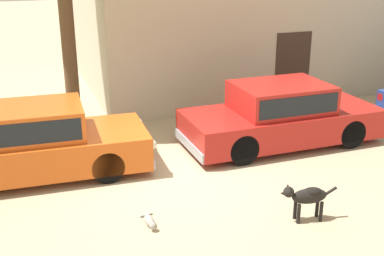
# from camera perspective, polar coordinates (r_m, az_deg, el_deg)

# --- Properties ---
(ground_plane) EXTENTS (80.00, 80.00, 0.00)m
(ground_plane) POSITION_cam_1_polar(r_m,az_deg,el_deg) (9.78, -1.96, -5.62)
(ground_plane) COLOR tan
(parked_sedan_nearest) EXTENTS (4.61, 1.94, 1.42)m
(parked_sedan_nearest) POSITION_cam_1_polar(r_m,az_deg,el_deg) (10.08, -18.00, -1.51)
(parked_sedan_nearest) COLOR #D15619
(parked_sedan_nearest) RESTS_ON ground_plane
(parked_sedan_second) EXTENTS (4.67, 1.87, 1.42)m
(parked_sedan_second) POSITION_cam_1_polar(r_m,az_deg,el_deg) (11.39, 10.31, 1.59)
(parked_sedan_second) COLOR #AD1E19
(parked_sedan_second) RESTS_ON ground_plane
(stray_dog_spotted) EXTENTS (0.98, 0.30, 0.67)m
(stray_dog_spotted) POSITION_cam_1_polar(r_m,az_deg,el_deg) (8.29, 13.24, -7.71)
(stray_dog_spotted) COLOR black
(stray_dog_spotted) RESTS_ON ground_plane
(stray_cat) EXTENTS (0.22, 0.59, 0.17)m
(stray_cat) POSITION_cam_1_polar(r_m,az_deg,el_deg) (8.13, -4.93, -10.75)
(stray_cat) COLOR gray
(stray_cat) RESTS_ON ground_plane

